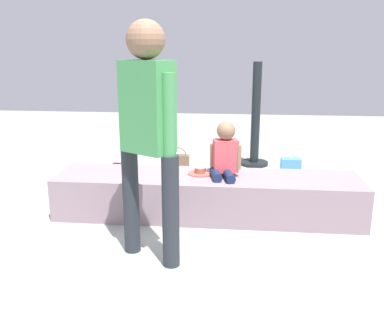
% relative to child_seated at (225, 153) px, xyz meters
% --- Properties ---
extents(ground_plane, '(12.00, 12.00, 0.00)m').
position_rel_child_seated_xyz_m(ground_plane, '(-0.15, -0.01, -0.58)').
color(ground_plane, '#939B95').
extents(concrete_ledge, '(2.68, 0.60, 0.37)m').
position_rel_child_seated_xyz_m(concrete_ledge, '(-0.15, -0.01, -0.40)').
color(concrete_ledge, gray).
rests_on(concrete_ledge, ground_plane).
extents(child_seated, '(0.28, 0.34, 0.48)m').
position_rel_child_seated_xyz_m(child_seated, '(0.00, 0.00, 0.00)').
color(child_seated, '#17244B').
rests_on(child_seated, concrete_ledge).
extents(adult_standing, '(0.44, 0.34, 1.64)m').
position_rel_child_seated_xyz_m(adult_standing, '(-0.50, -0.84, 0.40)').
color(adult_standing, '#25292F').
rests_on(adult_standing, ground_plane).
extents(cake_plate, '(0.22, 0.22, 0.07)m').
position_rel_child_seated_xyz_m(cake_plate, '(-0.22, 0.04, -0.19)').
color(cake_plate, '#E0594C').
rests_on(cake_plate, concrete_ledge).
extents(gift_bag, '(0.21, 0.13, 0.35)m').
position_rel_child_seated_xyz_m(gift_bag, '(0.69, 0.90, -0.42)').
color(gift_bag, '#4C99E0').
rests_on(gift_bag, ground_plane).
extents(railing_post, '(0.36, 0.36, 1.30)m').
position_rel_child_seated_xyz_m(railing_post, '(0.34, 1.75, -0.08)').
color(railing_post, black).
rests_on(railing_post, ground_plane).
extents(water_bottle_near_gift, '(0.07, 0.07, 0.20)m').
position_rel_child_seated_xyz_m(water_bottle_near_gift, '(-0.50, 0.85, -0.49)').
color(water_bottle_near_gift, silver).
rests_on(water_bottle_near_gift, ground_plane).
extents(water_bottle_far_side, '(0.07, 0.07, 0.22)m').
position_rel_child_seated_xyz_m(water_bottle_far_side, '(-1.21, 1.12, -0.48)').
color(water_bottle_far_side, silver).
rests_on(water_bottle_far_side, ground_plane).
extents(party_cup_red, '(0.09, 0.09, 0.10)m').
position_rel_child_seated_xyz_m(party_cup_red, '(-1.35, 1.26, -0.53)').
color(party_cup_red, red).
rests_on(party_cup_red, ground_plane).
extents(cake_box_white, '(0.27, 0.34, 0.11)m').
position_rel_child_seated_xyz_m(cake_box_white, '(0.38, 0.71, -0.53)').
color(cake_box_white, white).
rests_on(cake_box_white, ground_plane).
extents(handbag_black_leather, '(0.32, 0.14, 0.34)m').
position_rel_child_seated_xyz_m(handbag_black_leather, '(-1.09, 0.46, -0.47)').
color(handbag_black_leather, black).
rests_on(handbag_black_leather, ground_plane).
extents(handbag_brown_canvas, '(0.26, 0.10, 0.30)m').
position_rel_child_seated_xyz_m(handbag_brown_canvas, '(-0.59, 1.34, -0.47)').
color(handbag_brown_canvas, brown).
rests_on(handbag_brown_canvas, ground_plane).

